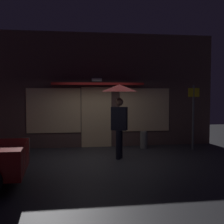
# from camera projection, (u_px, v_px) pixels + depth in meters

# --- Properties ---
(ground_plane) EXTENTS (18.00, 18.00, 0.00)m
(ground_plane) POSITION_uv_depth(u_px,v_px,m) (105.00, 159.00, 9.56)
(ground_plane) COLOR #2D2D33
(building_facade) EXTENTS (8.88, 1.00, 4.16)m
(building_facade) POSITION_uv_depth(u_px,v_px,m) (96.00, 91.00, 11.74)
(building_facade) COLOR brown
(building_facade) RESTS_ON ground
(person_with_umbrella) EXTENTS (1.10, 1.10, 2.24)m
(person_with_umbrella) POSITION_uv_depth(u_px,v_px,m) (119.00, 100.00, 9.53)
(person_with_umbrella) COLOR black
(person_with_umbrella) RESTS_ON ground
(street_sign_post) EXTENTS (0.40, 0.07, 2.25)m
(street_sign_post) POSITION_uv_depth(u_px,v_px,m) (193.00, 113.00, 10.99)
(street_sign_post) COLOR #595B60
(street_sign_post) RESTS_ON ground
(sidewalk_bollard) EXTENTS (0.26, 0.26, 0.60)m
(sidewalk_bollard) POSITION_uv_depth(u_px,v_px,m) (144.00, 140.00, 11.37)
(sidewalk_bollard) COLOR slate
(sidewalk_bollard) RESTS_ON ground
(sidewalk_bollard_2) EXTENTS (0.24, 0.24, 0.46)m
(sidewalk_bollard_2) POSITION_uv_depth(u_px,v_px,m) (26.00, 145.00, 10.76)
(sidewalk_bollard_2) COLOR slate
(sidewalk_bollard_2) RESTS_ON ground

